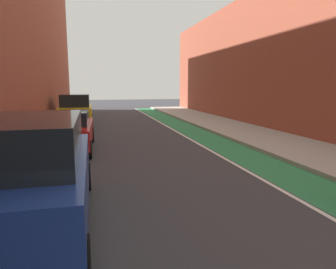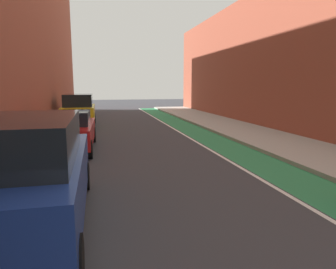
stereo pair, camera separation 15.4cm
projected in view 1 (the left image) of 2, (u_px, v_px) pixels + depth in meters
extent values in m
plane|color=#38383D|center=(147.00, 150.00, 11.84)|extent=(86.39, 86.39, 0.00)
cube|color=#2D8451|center=(208.00, 138.00, 14.52)|extent=(1.60, 39.27, 0.00)
cube|color=white|center=(190.00, 139.00, 14.31)|extent=(0.12, 39.27, 0.00)
cube|color=#A8A59E|center=(254.00, 135.00, 15.08)|extent=(3.35, 39.27, 0.14)
cube|color=#9E4C38|center=(286.00, 58.00, 17.03)|extent=(2.40, 35.27, 8.07)
cube|color=navy|center=(33.00, 184.00, 5.24)|extent=(1.86, 4.79, 0.95)
cube|color=black|center=(27.00, 141.00, 4.88)|extent=(1.63, 2.88, 0.75)
cylinder|color=black|center=(10.00, 182.00, 6.87)|extent=(0.23, 0.66, 0.66)
cylinder|color=black|center=(86.00, 177.00, 7.27)|extent=(0.23, 0.66, 0.66)
cylinder|color=black|center=(81.00, 262.00, 3.76)|extent=(0.23, 0.66, 0.66)
cube|color=red|center=(67.00, 133.00, 11.64)|extent=(1.96, 4.33, 0.70)
cube|color=black|center=(65.00, 119.00, 11.35)|extent=(1.68, 1.84, 0.55)
cylinder|color=black|center=(51.00, 136.00, 13.06)|extent=(0.23, 0.66, 0.66)
cylinder|color=black|center=(91.00, 135.00, 13.42)|extent=(0.23, 0.66, 0.66)
cylinder|color=black|center=(35.00, 152.00, 9.99)|extent=(0.23, 0.66, 0.66)
cylinder|color=black|center=(88.00, 150.00, 10.34)|extent=(0.23, 0.66, 0.66)
cube|color=yellow|center=(76.00, 114.00, 18.17)|extent=(1.81, 4.35, 0.95)
cube|color=black|center=(76.00, 101.00, 17.83)|extent=(1.59, 2.61, 0.75)
cylinder|color=black|center=(65.00, 119.00, 19.61)|extent=(0.22, 0.66, 0.66)
cylinder|color=black|center=(91.00, 119.00, 19.99)|extent=(0.22, 0.66, 0.66)
cylinder|color=black|center=(60.00, 126.00, 16.50)|extent=(0.22, 0.66, 0.66)
cylinder|color=black|center=(91.00, 125.00, 16.88)|extent=(0.22, 0.66, 0.66)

